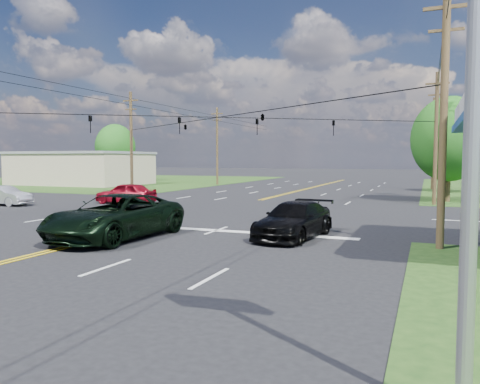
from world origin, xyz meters
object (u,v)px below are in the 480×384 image
at_px(pole_nw, 131,142).
at_px(tree_far_l, 115,147).
at_px(tree_right_b, 472,150).
at_px(sedan_silver, 4,196).
at_px(pickup_dkgreen, 115,217).
at_px(tree_right_a, 449,139).
at_px(pole_left_far, 217,145).
at_px(pole_right_far, 433,142).
at_px(pole_se, 444,115).
at_px(pole_ne, 436,137).
at_px(retail_nw, 81,169).
at_px(suv_black, 294,220).

xyz_separation_m(pole_nw, tree_far_l, (-19.00, 23.00, 0.28)).
bearing_deg(tree_right_b, sedan_silver, -140.33).
bearing_deg(pickup_dkgreen, sedan_silver, 154.37).
relative_size(tree_right_a, tree_right_b, 1.15).
xyz_separation_m(pickup_dkgreen, sedan_silver, (-16.28, 8.75, -0.22)).
xyz_separation_m(pole_left_far, tree_right_b, (29.50, -4.00, -0.95)).
height_order(pole_nw, tree_right_a, pole_nw).
xyz_separation_m(pole_right_far, tree_right_a, (1.00, -16.00, -0.30)).
distance_m(pole_se, pole_ne, 18.00).
bearing_deg(pickup_dkgreen, pole_ne, 61.29).
relative_size(pole_left_far, pole_right_far, 1.00).
bearing_deg(tree_right_a, sedan_silver, -153.62).
height_order(retail_nw, sedan_silver, retail_nw).
relative_size(pole_ne, tree_far_l, 1.09).
relative_size(pole_ne, sedan_silver, 2.23).
relative_size(pole_nw, pole_ne, 1.00).
bearing_deg(tree_right_a, pickup_dkgreen, -119.85).
distance_m(pole_left_far, tree_right_a, 31.39).
distance_m(pole_se, tree_far_l, 60.88).
xyz_separation_m(pole_nw, tree_right_b, (29.50, 15.00, -0.70)).
bearing_deg(tree_right_b, retail_nw, -177.54).
distance_m(pole_right_far, sedan_silver, 42.37).
bearing_deg(suv_black, tree_right_a, 79.17).
distance_m(pole_nw, pole_left_far, 19.00).
bearing_deg(sedan_silver, pole_se, -103.85).
distance_m(pole_nw, suv_black, 27.15).
distance_m(tree_right_a, suv_black, 21.94).
bearing_deg(pole_left_far, tree_far_l, 168.11).
bearing_deg(suv_black, pole_right_far, 88.36).
bearing_deg(tree_right_b, pole_nw, -153.05).
bearing_deg(retail_nw, pole_ne, -16.82).
relative_size(pole_nw, suv_black, 1.83).
relative_size(pole_se, suv_black, 1.83).
relative_size(pole_se, pole_ne, 1.00).
height_order(pickup_dkgreen, suv_black, pickup_dkgreen).
relative_size(retail_nw, tree_right_a, 1.96).
height_order(tree_right_b, pickup_dkgreen, tree_right_b).
bearing_deg(retail_nw, pole_se, -35.79).
bearing_deg(pole_right_far, tree_right_b, -48.81).
distance_m(pole_right_far, tree_right_b, 5.40).
bearing_deg(pole_nw, retail_nw, 142.59).
height_order(pole_nw, tree_far_l, pole_nw).
bearing_deg(sedan_silver, retail_nw, 28.21).
bearing_deg(pole_right_far, tree_right_a, -86.42).
distance_m(pole_nw, pole_right_far, 32.20).
bearing_deg(pole_right_far, pole_se, -90.00).
distance_m(retail_nw, pole_nw, 21.60).
distance_m(pole_ne, pole_left_far, 32.20).
distance_m(pole_se, pole_right_far, 37.00).
bearing_deg(pole_ne, suv_black, -107.93).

